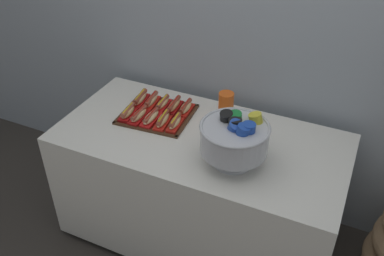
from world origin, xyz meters
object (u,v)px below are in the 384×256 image
object	(u,v)px
hot_dog_4	(175,122)
cup_stack	(226,107)
hot_dog_3	(163,120)
hot_dog_5	(140,99)
hot_dog_0	(128,112)
serving_tray	(157,115)
hot_dog_1	(139,115)
buffet_table	(199,186)
hot_dog_9	(186,108)
punch_bowl	(235,137)
hot_dog_2	(151,118)
hot_dog_6	(151,101)
hot_dog_7	(163,104)
hot_dog_8	(174,106)

from	to	relation	value
hot_dog_4	cup_stack	world-z (taller)	cup_stack
hot_dog_3	hot_dog_5	world-z (taller)	hot_dog_5
hot_dog_0	cup_stack	bearing A→B (deg)	22.80
serving_tray	hot_dog_0	size ratio (longest dim) A/B	2.70
hot_dog_1	buffet_table	bearing A→B (deg)	-0.50
hot_dog_9	punch_bowl	size ratio (longest dim) A/B	0.46
hot_dog_2	hot_dog_4	xyz separation A→B (m)	(0.15, 0.01, 0.00)
serving_tray	cup_stack	size ratio (longest dim) A/B	2.44
hot_dog_3	hot_dog_6	world-z (taller)	hot_dog_6
serving_tray	hot_dog_2	bearing A→B (deg)	-85.65
buffet_table	serving_tray	world-z (taller)	serving_tray
hot_dog_2	hot_dog_4	distance (m)	0.15
hot_dog_2	hot_dog_5	xyz separation A→B (m)	(-0.16, 0.15, 0.00)
hot_dog_2	hot_dog_4	bearing A→B (deg)	4.35
hot_dog_2	buffet_table	bearing A→B (deg)	-1.65
hot_dog_3	hot_dog_0	bearing A→B (deg)	-175.65
buffet_table	hot_dog_5	distance (m)	0.65
hot_dog_5	hot_dog_4	bearing A→B (deg)	-24.46
hot_dog_5	hot_dog_0	bearing A→B (deg)	-85.65
hot_dog_0	hot_dog_1	xyz separation A→B (m)	(0.07, 0.01, -0.00)
hot_dog_3	hot_dog_9	xyz separation A→B (m)	(0.06, 0.17, -0.00)
hot_dog_1	hot_dog_7	bearing A→B (deg)	69.91
buffet_table	hot_dog_1	bearing A→B (deg)	179.50
hot_dog_1	hot_dog_2	xyz separation A→B (m)	(0.07, 0.01, -0.00)
buffet_table	hot_dog_6	bearing A→B (deg)	157.30
buffet_table	hot_dog_3	size ratio (longest dim) A/B	8.99
serving_tray	hot_dog_4	distance (m)	0.17
hot_dog_2	hot_dog_9	xyz separation A→B (m)	(0.14, 0.18, 0.00)
serving_tray	hot_dog_2	size ratio (longest dim) A/B	2.49
hot_dog_1	hot_dog_9	bearing A→B (deg)	40.61
hot_dog_2	hot_dog_6	distance (m)	0.18
hot_dog_6	punch_bowl	size ratio (longest dim) A/B	0.52
hot_dog_2	hot_dog_9	world-z (taller)	hot_dog_9
hot_dog_5	cup_stack	xyz separation A→B (m)	(0.54, 0.06, 0.05)
hot_dog_2	cup_stack	size ratio (longest dim) A/B	0.98
hot_dog_8	hot_dog_9	xyz separation A→B (m)	(0.07, 0.01, -0.00)
serving_tray	punch_bowl	size ratio (longest dim) A/B	1.24
buffet_table	punch_bowl	world-z (taller)	punch_bowl
hot_dog_3	hot_dog_5	size ratio (longest dim) A/B	0.97
hot_dog_0	cup_stack	size ratio (longest dim) A/B	0.90
buffet_table	hot_dog_9	xyz separation A→B (m)	(-0.18, 0.18, 0.41)
hot_dog_2	hot_dog_3	bearing A→B (deg)	4.35
hot_dog_8	serving_tray	bearing A→B (deg)	-127.92
hot_dog_6	hot_dog_8	bearing A→B (deg)	4.35
hot_dog_0	hot_dog_8	xyz separation A→B (m)	(0.21, 0.18, -0.00)
serving_tray	hot_dog_7	size ratio (longest dim) A/B	2.66
serving_tray	punch_bowl	distance (m)	0.62
buffet_table	punch_bowl	size ratio (longest dim) A/B	4.66
hot_dog_3	hot_dog_7	xyz separation A→B (m)	(-0.09, 0.16, -0.00)
hot_dog_9	hot_dog_7	bearing A→B (deg)	-175.65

